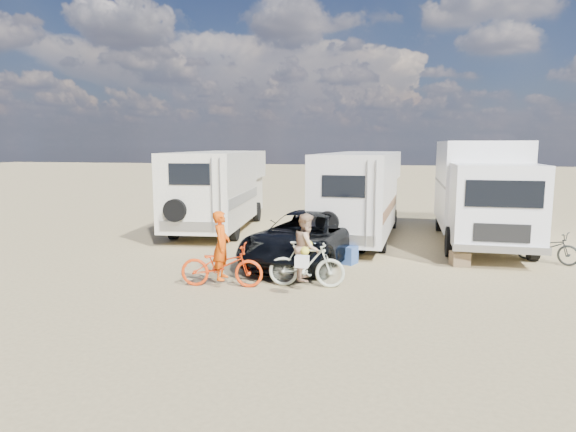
% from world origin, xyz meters
% --- Properties ---
extents(ground, '(140.00, 140.00, 0.00)m').
position_xyz_m(ground, '(0.00, 0.00, 0.00)').
color(ground, tan).
rests_on(ground, ground).
extents(rv_main, '(2.59, 7.76, 2.97)m').
position_xyz_m(rv_main, '(-0.03, 6.79, 1.49)').
color(rv_main, white).
rests_on(rv_main, ground).
extents(rv_left, '(3.14, 7.45, 2.98)m').
position_xyz_m(rv_left, '(-5.48, 7.30, 1.49)').
color(rv_left, beige).
rests_on(rv_left, ground).
extents(box_truck, '(2.55, 7.41, 3.37)m').
position_xyz_m(box_truck, '(3.88, 6.54, 1.69)').
color(box_truck, white).
rests_on(box_truck, ground).
extents(dark_suv, '(3.32, 5.42, 1.40)m').
position_xyz_m(dark_suv, '(-1.20, 2.73, 0.70)').
color(dark_suv, black).
rests_on(dark_suv, ground).
extents(bike_man, '(1.98, 0.90, 1.01)m').
position_xyz_m(bike_man, '(-2.68, -0.05, 0.50)').
color(bike_man, red).
rests_on(bike_man, ground).
extents(bike_woman, '(1.80, 0.62, 1.06)m').
position_xyz_m(bike_woman, '(-0.77, 0.34, 0.53)').
color(bike_woman, beige).
rests_on(bike_woman, ground).
extents(rider_man, '(0.45, 0.62, 1.58)m').
position_xyz_m(rider_man, '(-2.68, -0.05, 0.79)').
color(rider_man, '#DC4A08').
rests_on(rider_man, ground).
extents(rider_woman, '(0.63, 0.78, 1.53)m').
position_xyz_m(rider_woman, '(-0.77, 0.34, 0.77)').
color(rider_woman, tan).
rests_on(rider_woman, ground).
extents(bike_parked, '(1.73, 1.43, 0.89)m').
position_xyz_m(bike_parked, '(5.31, 4.18, 0.44)').
color(bike_parked, '#282B28').
rests_on(bike_parked, ground).
extents(cooler, '(0.72, 0.63, 0.49)m').
position_xyz_m(cooler, '(-0.15, 2.85, 0.24)').
color(cooler, '#2E4D8C').
rests_on(cooler, ground).
extents(crate, '(0.54, 0.54, 0.37)m').
position_xyz_m(crate, '(2.92, 3.30, 0.18)').
color(crate, olive).
rests_on(crate, ground).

